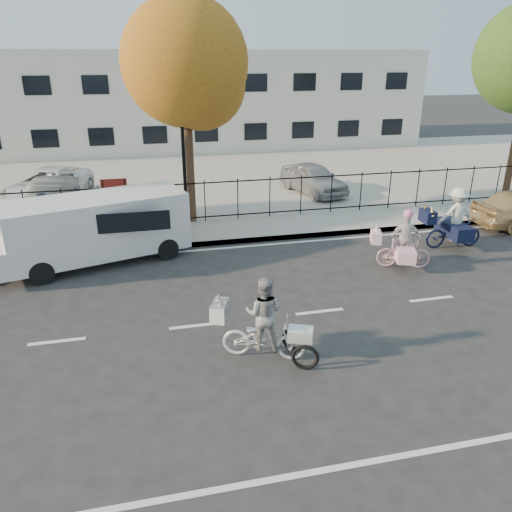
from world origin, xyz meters
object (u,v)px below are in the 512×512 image
object	(u,v)px
pedestrian	(44,217)
lot_car_b	(48,185)
zebra_trike	(264,327)
unicorn_bike	(403,247)
lot_car_c	(51,195)
white_van	(94,227)
bull_bike	(454,224)
lamppost	(183,141)
lot_car_d	(313,178)

from	to	relation	value
pedestrian	lot_car_b	bearing A→B (deg)	-107.73
pedestrian	zebra_trike	bearing A→B (deg)	99.34
unicorn_bike	pedestrian	xyz separation A→B (m)	(-10.28, 4.16, 0.32)
unicorn_bike	lot_car_c	distance (m)	13.18
pedestrian	white_van	bearing A→B (deg)	109.43
unicorn_bike	bull_bike	distance (m)	2.66
pedestrian	lot_car_b	distance (m)	5.14
lamppost	zebra_trike	bearing A→B (deg)	-85.02
zebra_trike	pedestrian	xyz separation A→B (m)	(-5.28, 7.73, 0.29)
unicorn_bike	lot_car_c	xyz separation A→B (m)	(-10.61, 7.81, 0.10)
bull_bike	white_van	size ratio (longest dim) A/B	0.35
zebra_trike	lot_car_b	distance (m)	14.14
lot_car_b	lot_car_c	xyz separation A→B (m)	(0.32, -1.45, -0.05)
bull_bike	unicorn_bike	bearing A→B (deg)	118.93
unicorn_bike	lot_car_b	distance (m)	14.33
pedestrian	lot_car_c	world-z (taller)	pedestrian
white_van	lot_car_d	world-z (taller)	white_van
lamppost	lot_car_d	distance (m)	7.04
unicorn_bike	lot_car_d	bearing A→B (deg)	19.07
lot_car_b	lot_car_c	bearing A→B (deg)	-57.29
lot_car_d	lot_car_b	bearing A→B (deg)	159.23
lamppost	lot_car_c	bearing A→B (deg)	148.20
zebra_trike	lot_car_c	size ratio (longest dim) A/B	0.56
lot_car_c	lamppost	bearing A→B (deg)	-24.06
lamppost	unicorn_bike	distance (m)	7.85
bull_bike	lot_car_c	bearing A→B (deg)	65.50
zebra_trike	pedestrian	distance (m)	9.37
zebra_trike	bull_bike	size ratio (longest dim) A/B	0.98
lot_car_d	lot_car_c	bearing A→B (deg)	166.80
pedestrian	lot_car_c	xyz separation A→B (m)	(-0.33, 3.65, -0.22)
lamppost	bull_bike	bearing A→B (deg)	-23.95
zebra_trike	lot_car_d	bearing A→B (deg)	-1.55
unicorn_bike	lot_car_d	xyz separation A→B (m)	(0.06, 8.06, 0.14)
unicorn_bike	lot_car_c	bearing A→B (deg)	73.15
bull_bike	pedestrian	xyz separation A→B (m)	(-12.66, 2.98, 0.20)
bull_bike	pedestrian	world-z (taller)	bull_bike
lamppost	zebra_trike	size ratio (longest dim) A/B	2.11
pedestrian	lot_car_b	xyz separation A→B (m)	(-0.65, 5.10, -0.17)
zebra_trike	pedestrian	world-z (taller)	pedestrian
zebra_trike	lot_car_b	bearing A→B (deg)	46.78
bull_bike	white_van	xyz separation A→B (m)	(-11.01, 1.30, 0.31)
white_van	lot_car_b	size ratio (longest dim) A/B	1.27
bull_bike	lot_car_d	bearing A→B (deg)	21.16
lamppost	lot_car_c	world-z (taller)	lamppost
lot_car_d	zebra_trike	bearing A→B (deg)	-128.04
lot_car_c	lot_car_b	bearing A→B (deg)	110.13
pedestrian	lot_car_d	size ratio (longest dim) A/B	0.44
lamppost	pedestrian	xyz separation A→B (m)	(-4.56, -0.62, -2.14)
white_van	lot_car_b	xyz separation A→B (m)	(-2.30, 6.78, -0.29)
pedestrian	unicorn_bike	bearing A→B (deg)	132.95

